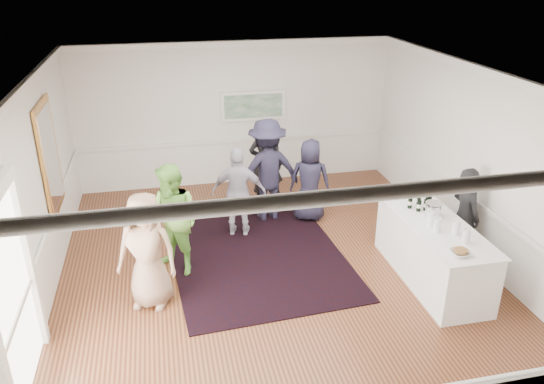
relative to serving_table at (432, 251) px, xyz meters
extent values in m
plane|color=brown|center=(-2.41, 0.77, -0.50)|extent=(8.00, 8.00, 0.00)
cube|color=white|center=(-2.41, 0.77, 2.70)|extent=(7.00, 8.00, 0.02)
cube|color=white|center=(-5.91, 0.77, 1.10)|extent=(0.02, 8.00, 3.20)
cube|color=white|center=(1.09, 0.77, 1.10)|extent=(0.02, 8.00, 3.20)
cube|color=white|center=(-2.41, 4.77, 1.10)|extent=(7.00, 0.02, 3.20)
cube|color=white|center=(-2.41, -3.23, 1.10)|extent=(7.00, 0.02, 3.20)
cube|color=gold|center=(-5.87, 2.07, 1.30)|extent=(0.04, 1.25, 1.85)
cube|color=white|center=(-5.84, 2.07, 1.30)|extent=(0.01, 1.05, 1.65)
cube|color=white|center=(-5.84, -0.31, 0.70)|extent=(0.10, 0.14, 2.40)
cube|color=white|center=(-5.88, -1.13, 0.70)|extent=(0.02, 1.50, 2.40)
cube|color=white|center=(-2.01, 4.72, 1.28)|extent=(1.44, 0.05, 0.66)
cube|color=#266738|center=(-2.01, 4.69, 1.28)|extent=(1.30, 0.01, 0.52)
cube|color=black|center=(-2.60, 1.33, -0.50)|extent=(3.13, 3.97, 0.02)
cube|color=white|center=(0.00, 0.00, -0.01)|extent=(0.88, 2.41, 0.99)
cube|color=white|center=(0.00, 0.00, 0.49)|extent=(0.94, 2.47, 0.02)
imported|color=black|center=(0.79, 0.46, 0.34)|extent=(0.49, 0.67, 1.68)
imported|color=#9F7E63|center=(-4.41, 0.28, 0.39)|extent=(1.01, 0.82, 1.80)
imported|color=#7CC950|center=(-3.99, 1.09, 0.43)|extent=(1.14, 1.14, 1.86)
imported|color=#B8B1C6|center=(-2.76, 2.17, 0.34)|extent=(1.06, 0.64, 1.70)
imported|color=#201E33|center=(-2.11, 2.74, 0.51)|extent=(1.41, 0.93, 2.03)
imported|color=black|center=(-2.04, 3.23, 0.44)|extent=(0.78, 0.61, 1.88)
imported|color=#201E33|center=(-1.31, 2.53, 0.31)|extent=(0.93, 0.76, 1.64)
cylinder|color=#83AE3E|center=(-0.13, -0.24, 0.62)|extent=(0.12, 0.12, 0.24)
cylinder|color=#E14261|center=(0.10, -0.38, 0.62)|extent=(0.12, 0.12, 0.24)
cylinder|color=#8CBE43|center=(-0.12, -0.02, 0.62)|extent=(0.12, 0.12, 0.24)
cylinder|color=white|center=(0.10, -0.66, 0.62)|extent=(0.12, 0.12, 0.24)
cylinder|color=silver|center=(0.05, 0.22, 0.61)|extent=(0.26, 0.26, 0.25)
imported|color=white|center=(-0.14, -0.94, 0.53)|extent=(0.28, 0.28, 0.07)
cylinder|color=olive|center=(-0.14, -0.94, 0.55)|extent=(0.19, 0.19, 0.04)
camera|label=1|loc=(-4.06, -6.62, 4.26)|focal=35.00mm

